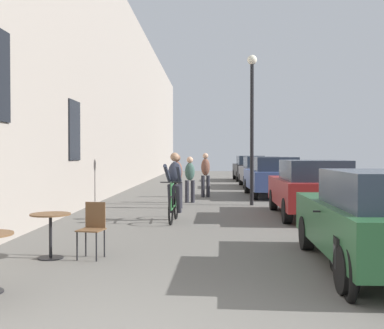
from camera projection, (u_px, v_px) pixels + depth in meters
The scene contains 14 objects.
building_facade_left at pixel (99, 80), 17.98m from camera, with size 0.54×68.00×8.92m.
cafe_table_mid at pixel (50, 226), 7.69m from camera, with size 0.64×0.64×0.72m.
cafe_chair_mid_toward_street at pixel (93, 226), 7.74m from camera, with size 0.44×0.44×0.89m.
cyclist_on_bicycle at pixel (174, 189), 12.04m from camera, with size 0.52×1.76×1.74m.
pedestrian_near at pixel (177, 178), 14.87m from camera, with size 0.37×0.29×1.66m.
pedestrian_mid at pixel (190, 177), 16.57m from camera, with size 0.38×0.29×1.59m.
pedestrian_far at pixel (205, 172), 18.72m from camera, with size 0.37×0.28×1.72m.
street_lamp at pixel (252, 110), 15.69m from camera, with size 0.32×0.32×4.90m.
parked_car_nearest at pixel (379, 219), 6.88m from camera, with size 1.80×4.10×1.44m.
parked_car_second at pixel (311, 187), 12.79m from camera, with size 1.87×4.29×1.52m.
parked_car_third at pixel (272, 176), 18.97m from camera, with size 1.92×4.42×1.56m.
parked_car_fourth at pixel (260, 171), 24.38m from camera, with size 1.88×4.39×1.56m.
parked_car_fifth at pixel (249, 168), 30.56m from camera, with size 1.93×4.45×1.57m.
parked_motorcycle at pixel (341, 252), 6.21m from camera, with size 0.62×2.14×0.92m.
Camera 1 is at (0.63, -3.92, 1.67)m, focal length 45.09 mm.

